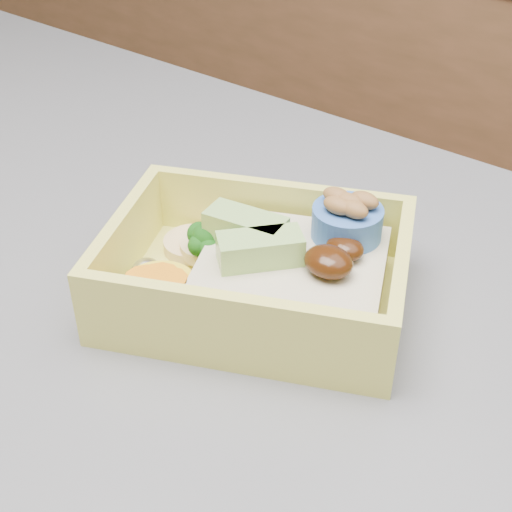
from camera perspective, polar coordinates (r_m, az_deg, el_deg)
The scene contains 1 object.
bento_box at distance 0.45m, azimuth 0.74°, elevation -1.23°, with size 0.22×0.20×0.07m.
Camera 1 is at (0.34, -0.23, 1.21)m, focal length 50.00 mm.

